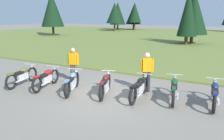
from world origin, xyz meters
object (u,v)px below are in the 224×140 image
Objects in this scene: motorcycle_navy at (214,94)px; rider_with_back_turned at (73,63)px; rider_checking_bike at (147,70)px; motorcycle_maroon at (105,84)px; motorcycle_black at (139,88)px; motorcycle_british_green at (174,89)px; motorcycle_olive at (22,76)px; motorcycle_red at (46,78)px; motorcycle_sky_blue at (72,82)px.

rider_with_back_turned is at bearing 179.78° from motorcycle_navy.
rider_with_back_turned is 3.57m from rider_checking_bike.
motorcycle_navy is 1.26× the size of rider_checking_bike.
motorcycle_maroon and motorcycle_black have the same top height.
motorcycle_black and motorcycle_british_green have the same top height.
motorcycle_british_green is 1.24× the size of rider_with_back_turned.
rider_checking_bike is at bearing 159.81° from motorcycle_british_green.
motorcycle_british_green is (6.63, 1.32, 0.00)m from motorcycle_olive.
rider_with_back_turned reaches higher than motorcycle_red.
rider_checking_bike is (-1.26, 0.46, 0.51)m from motorcycle_british_green.
motorcycle_maroon is 0.96× the size of motorcycle_black.
motorcycle_navy is at bearing 12.33° from motorcycle_sky_blue.
motorcycle_olive is at bearing -171.33° from motorcycle_red.
motorcycle_black is (2.77, 0.59, 0.00)m from motorcycle_sky_blue.
motorcycle_sky_blue is at bearing -167.67° from motorcycle_navy.
motorcycle_sky_blue is 4.11m from motorcycle_british_green.
motorcycle_maroon is at bearing -168.53° from motorcycle_navy.
motorcycle_red is 1.05× the size of motorcycle_sky_blue.
motorcycle_maroon and motorcycle_british_green have the same top height.
motorcycle_british_green and motorcycle_navy have the same top height.
motorcycle_olive is 5.68m from rider_checking_bike.
rider_checking_bike reaches higher than motorcycle_sky_blue.
rider_checking_bike reaches higher than motorcycle_red.
rider_checking_bike is (1.34, 1.13, 0.51)m from motorcycle_maroon.
motorcycle_maroon is (4.04, 0.65, 0.00)m from motorcycle_olive.
rider_with_back_turned reaches higher than motorcycle_black.
motorcycle_sky_blue is at bearing -54.94° from rider_with_back_turned.
motorcycle_red is 1.24× the size of rider_with_back_turned.
motorcycle_olive and motorcycle_navy have the same top height.
rider_with_back_turned is at bearing 39.14° from motorcycle_olive.
rider_with_back_turned reaches higher than motorcycle_olive.
rider_checking_bike reaches higher than motorcycle_black.
motorcycle_red is at bearing -176.45° from motorcycle_sky_blue.
motorcycle_sky_blue is at bearing -151.16° from rider_checking_bike.
motorcycle_olive and motorcycle_red have the same top height.
motorcycle_navy is (5.36, 1.17, 0.00)m from motorcycle_sky_blue.
motorcycle_red is 1.47m from rider_with_back_turned.
motorcycle_red and motorcycle_black have the same top height.
motorcycle_sky_blue is 0.98× the size of motorcycle_maroon.
motorcycle_black is 1.01× the size of motorcycle_british_green.
motorcycle_navy is at bearing 12.73° from motorcycle_black.
motorcycle_olive and motorcycle_maroon have the same top height.
motorcycle_british_green is (1.21, 0.45, 0.00)m from motorcycle_black.
motorcycle_british_green is (3.98, 1.04, 0.00)m from motorcycle_sky_blue.
motorcycle_black is 1.29m from motorcycle_british_green.
motorcycle_navy is 2.71m from rider_checking_bike.
motorcycle_black is (1.38, 0.22, 0.00)m from motorcycle_maroon.
rider_checking_bike is at bearing 40.32° from motorcycle_maroon.
motorcycle_red is 4.18m from motorcycle_black.
motorcycle_british_green is 1.39m from motorcycle_navy.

